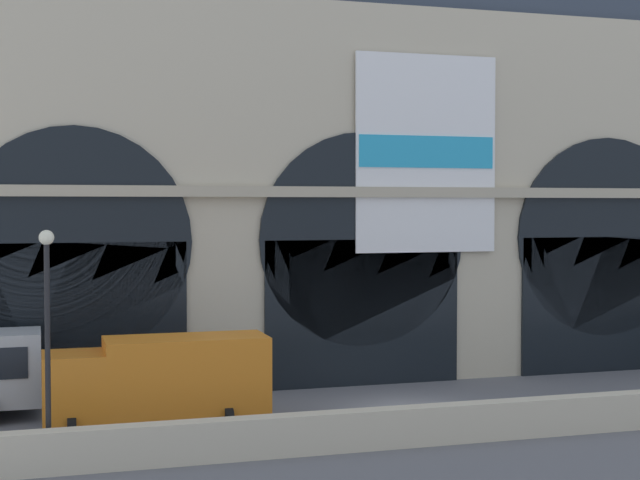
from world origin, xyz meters
The scene contains 5 objects.
ground_plane centered at (0.00, 0.00, 0.00)m, with size 200.00×200.00×0.00m, color slate.
quay_parapet_wall centered at (0.00, -4.98, 0.62)m, with size 90.00×0.70×1.23m, color beige.
station_building centered at (0.02, 7.91, 10.23)m, with size 49.43×6.20×21.00m.
box_truck_midwest centered at (-9.22, -0.47, 1.70)m, with size 7.50×2.91×3.12m.
street_lamp_quayside centered at (-12.91, -4.18, 4.41)m, with size 0.44×0.44×6.90m.
Camera 1 is at (-13.19, -32.49, 7.59)m, focal length 52.96 mm.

